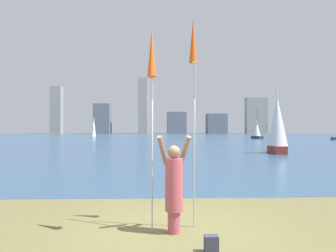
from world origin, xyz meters
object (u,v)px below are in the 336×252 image
(kite_flag_left, at_px, (152,59))
(sailboat_2, at_px, (257,130))
(person, at_px, (174,185))
(kite_flag_right, at_px, (193,48))
(sailboat_6, at_px, (94,127))
(bag, at_px, (211,244))
(sailboat_4, at_px, (277,126))

(kite_flag_left, height_order, sailboat_2, sailboat_2)
(sailboat_2, bearing_deg, person, -109.86)
(kite_flag_left, xyz_separation_m, kite_flag_right, (0.82, 0.57, 0.37))
(person, relative_size, sailboat_6, 0.31)
(bag, distance_m, sailboat_6, 56.37)
(person, height_order, sailboat_4, sailboat_4)
(kite_flag_left, height_order, bag, kite_flag_left)
(kite_flag_left, bearing_deg, sailboat_2, 69.78)
(sailboat_2, xyz_separation_m, sailboat_4, (-8.95, -32.05, 0.48))
(kite_flag_left, relative_size, sailboat_4, 0.69)
(person, distance_m, sailboat_6, 55.36)
(kite_flag_left, distance_m, bag, 3.28)
(sailboat_2, distance_m, sailboat_6, 31.28)
(sailboat_6, bearing_deg, sailboat_4, -58.89)
(sailboat_4, bearing_deg, bag, -114.61)
(sailboat_2, bearing_deg, sailboat_6, 171.89)
(bag, distance_m, sailboat_4, 20.10)
(kite_flag_left, relative_size, sailboat_2, 0.68)
(sailboat_4, bearing_deg, person, -117.14)
(kite_flag_left, bearing_deg, sailboat_4, 62.00)
(kite_flag_left, distance_m, sailboat_6, 55.40)
(sailboat_4, height_order, sailboat_6, sailboat_6)
(kite_flag_right, height_order, sailboat_4, sailboat_4)
(kite_flag_left, relative_size, bag, 14.30)
(kite_flag_right, height_order, bag, kite_flag_right)
(kite_flag_right, bearing_deg, bag, -84.35)
(bag, bearing_deg, sailboat_6, 104.06)
(kite_flag_left, xyz_separation_m, sailboat_6, (-12.74, 53.90, -0.96))
(sailboat_6, bearing_deg, person, -76.26)
(sailboat_2, distance_m, sailboat_4, 33.28)
(person, xyz_separation_m, sailboat_6, (-13.14, 53.76, 1.34))
(person, distance_m, kite_flag_left, 2.34)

